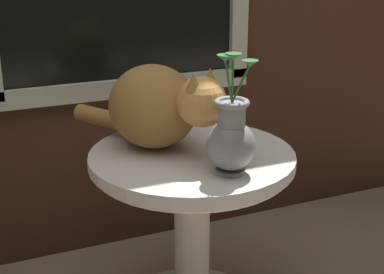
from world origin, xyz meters
The scene contains 3 objects.
wicker_side_table centered at (0.25, 0.11, 0.41)m, with size 0.63×0.63×0.60m.
cat centered at (0.17, 0.19, 0.74)m, with size 0.38×0.53×0.27m.
pewter_vase_with_ivy centered at (0.28, -0.08, 0.71)m, with size 0.14×0.14×0.34m.
Camera 1 is at (-0.37, -1.35, 1.22)m, focal length 52.41 mm.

